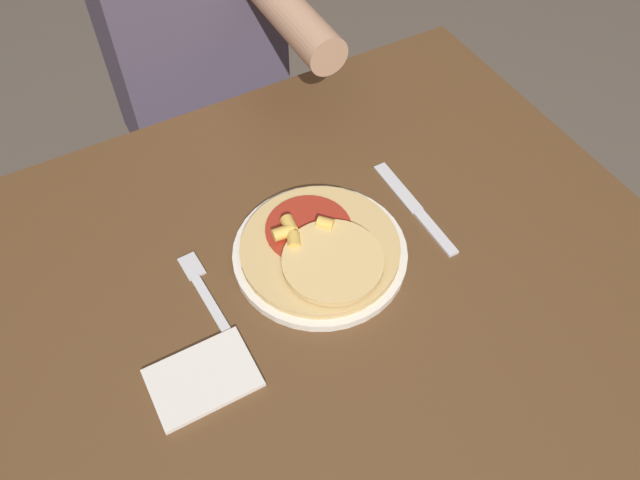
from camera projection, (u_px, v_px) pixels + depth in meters
The scene contains 8 objects.
ground_plane at pixel (322, 462), 1.55m from camera, with size 8.00×8.00×0.00m, color brown.
dining_table at pixel (323, 329), 1.02m from camera, with size 1.10×0.94×0.78m.
plate at pixel (320, 253), 0.96m from camera, with size 0.27×0.27×0.01m.
pizza at pixel (321, 249), 0.94m from camera, with size 0.25×0.25×0.04m.
fork at pixel (204, 291), 0.92m from camera, with size 0.03×0.18×0.00m.
knife at pixel (416, 209), 1.02m from camera, with size 0.02×0.22×0.00m.
napkin at pixel (203, 378), 0.84m from camera, with size 0.14×0.10×0.01m.
person_diner at pixel (195, 47), 1.34m from camera, with size 0.35×0.52×1.28m.
Camera 1 is at (-0.25, -0.44, 1.56)m, focal length 35.00 mm.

